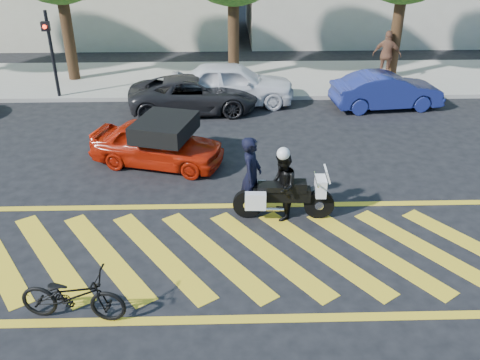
{
  "coord_description": "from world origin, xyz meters",
  "views": [
    {
      "loc": [
        -0.31,
        -8.46,
        6.17
      ],
      "look_at": [
        -0.04,
        1.22,
        1.05
      ],
      "focal_mm": 38.0,
      "sensor_mm": 36.0,
      "label": 1
    }
  ],
  "objects_px": {
    "red_convertible": "(157,144)",
    "bicycle": "(72,295)",
    "parked_right": "(386,91)",
    "officer_moto": "(282,186)",
    "officer_bike": "(251,176)",
    "parked_mid_left": "(194,94)",
    "police_motorcycle": "(282,196)",
    "parked_mid_right": "(232,83)"
  },
  "relations": [
    {
      "from": "bicycle",
      "to": "red_convertible",
      "type": "relative_size",
      "value": 0.5
    },
    {
      "from": "officer_moto",
      "to": "officer_bike",
      "type": "bearing_deg",
      "value": -107.45
    },
    {
      "from": "officer_bike",
      "to": "parked_mid_left",
      "type": "bearing_deg",
      "value": 28.14
    },
    {
      "from": "parked_mid_left",
      "to": "parked_mid_right",
      "type": "relative_size",
      "value": 1.0
    },
    {
      "from": "bicycle",
      "to": "parked_right",
      "type": "xyz_separation_m",
      "value": [
        8.24,
        10.33,
        0.15
      ]
    },
    {
      "from": "bicycle",
      "to": "parked_mid_right",
      "type": "xyz_separation_m",
      "value": [
        2.84,
        10.96,
        0.27
      ]
    },
    {
      "from": "police_motorcycle",
      "to": "parked_right",
      "type": "distance_m",
      "value": 8.42
    },
    {
      "from": "police_motorcycle",
      "to": "parked_mid_left",
      "type": "distance_m",
      "value": 7.43
    },
    {
      "from": "red_convertible",
      "to": "parked_mid_right",
      "type": "height_order",
      "value": "parked_mid_right"
    },
    {
      "from": "red_convertible",
      "to": "police_motorcycle",
      "type": "bearing_deg",
      "value": -116.08
    },
    {
      "from": "bicycle",
      "to": "officer_moto",
      "type": "xyz_separation_m",
      "value": [
        3.83,
        3.14,
        0.32
      ]
    },
    {
      "from": "parked_right",
      "to": "parked_mid_left",
      "type": "bearing_deg",
      "value": 84.89
    },
    {
      "from": "parked_mid_right",
      "to": "parked_right",
      "type": "relative_size",
      "value": 1.15
    },
    {
      "from": "officer_bike",
      "to": "officer_moto",
      "type": "height_order",
      "value": "officer_bike"
    },
    {
      "from": "bicycle",
      "to": "police_motorcycle",
      "type": "bearing_deg",
      "value": -43.66
    },
    {
      "from": "officer_bike",
      "to": "red_convertible",
      "type": "height_order",
      "value": "officer_bike"
    },
    {
      "from": "police_motorcycle",
      "to": "red_convertible",
      "type": "relative_size",
      "value": 0.63
    },
    {
      "from": "police_motorcycle",
      "to": "officer_moto",
      "type": "xyz_separation_m",
      "value": [
        -0.02,
        -0.0,
        0.25
      ]
    },
    {
      "from": "officer_bike",
      "to": "police_motorcycle",
      "type": "height_order",
      "value": "officer_bike"
    },
    {
      "from": "red_convertible",
      "to": "parked_mid_right",
      "type": "xyz_separation_m",
      "value": [
        2.1,
        4.98,
        0.14
      ]
    },
    {
      "from": "parked_right",
      "to": "parked_mid_right",
      "type": "bearing_deg",
      "value": 77.0
    },
    {
      "from": "parked_mid_left",
      "to": "parked_mid_right",
      "type": "height_order",
      "value": "parked_mid_right"
    },
    {
      "from": "red_convertible",
      "to": "bicycle",
      "type": "bearing_deg",
      "value": -170.74
    },
    {
      "from": "red_convertible",
      "to": "parked_right",
      "type": "distance_m",
      "value": 8.67
    },
    {
      "from": "police_motorcycle",
      "to": "officer_bike",
      "type": "bearing_deg",
      "value": 163.07
    },
    {
      "from": "officer_moto",
      "to": "parked_mid_right",
      "type": "bearing_deg",
      "value": -170.31
    },
    {
      "from": "parked_right",
      "to": "bicycle",
      "type": "bearing_deg",
      "value": 135.11
    },
    {
      "from": "officer_bike",
      "to": "parked_right",
      "type": "height_order",
      "value": "officer_bike"
    },
    {
      "from": "red_convertible",
      "to": "parked_mid_left",
      "type": "bearing_deg",
      "value": 6.0
    },
    {
      "from": "parked_mid_right",
      "to": "red_convertible",
      "type": "bearing_deg",
      "value": 157.63
    },
    {
      "from": "bicycle",
      "to": "parked_mid_left",
      "type": "xyz_separation_m",
      "value": [
        1.5,
        10.19,
        0.14
      ]
    },
    {
      "from": "officer_bike",
      "to": "officer_moto",
      "type": "relative_size",
      "value": 1.17
    },
    {
      "from": "red_convertible",
      "to": "officer_bike",
      "type": "bearing_deg",
      "value": -120.64
    },
    {
      "from": "bicycle",
      "to": "parked_mid_right",
      "type": "relative_size",
      "value": 0.41
    },
    {
      "from": "bicycle",
      "to": "red_convertible",
      "type": "height_order",
      "value": "red_convertible"
    },
    {
      "from": "police_motorcycle",
      "to": "officer_moto",
      "type": "bearing_deg",
      "value": -171.67
    },
    {
      "from": "bicycle",
      "to": "parked_right",
      "type": "distance_m",
      "value": 13.22
    },
    {
      "from": "police_motorcycle",
      "to": "red_convertible",
      "type": "bearing_deg",
      "value": 140.11
    },
    {
      "from": "officer_bike",
      "to": "parked_mid_right",
      "type": "xyz_separation_m",
      "value": [
        -0.32,
        7.58,
        -0.18
      ]
    },
    {
      "from": "parked_mid_right",
      "to": "bicycle",
      "type": "bearing_deg",
      "value": 165.99
    },
    {
      "from": "parked_mid_left",
      "to": "bicycle",
      "type": "bearing_deg",
      "value": 167.18
    },
    {
      "from": "officer_bike",
      "to": "parked_right",
      "type": "xyz_separation_m",
      "value": [
        5.08,
        6.95,
        -0.31
      ]
    }
  ]
}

